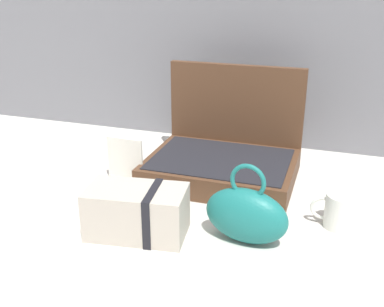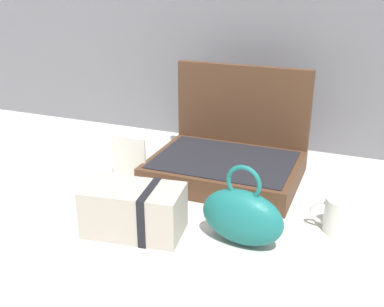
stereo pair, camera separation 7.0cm
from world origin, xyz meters
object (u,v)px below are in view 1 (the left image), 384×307
at_px(teal_pouch_handbag, 246,215).
at_px(info_card_left, 125,161).
at_px(open_suitcase, 224,155).
at_px(cream_toiletry_bag, 138,212).
at_px(coffee_mug, 341,210).

bearing_deg(teal_pouch_handbag, info_card_left, 153.47).
bearing_deg(info_card_left, open_suitcase, 32.49).
bearing_deg(cream_toiletry_bag, teal_pouch_handbag, 11.19).
height_order(coffee_mug, info_card_left, info_card_left).
bearing_deg(cream_toiletry_bag, open_suitcase, 74.97).
xyz_separation_m(open_suitcase, cream_toiletry_bag, (-0.11, -0.42, -0.01)).
xyz_separation_m(open_suitcase, teal_pouch_handbag, (0.15, -0.37, 0.00)).
distance_m(coffee_mug, info_card_left, 0.65).
bearing_deg(teal_pouch_handbag, cream_toiletry_bag, -168.81).
xyz_separation_m(cream_toiletry_bag, info_card_left, (-0.16, 0.27, 0.01)).
bearing_deg(teal_pouch_handbag, coffee_mug, 34.42).
distance_m(teal_pouch_handbag, coffee_mug, 0.27).
xyz_separation_m(open_suitcase, coffee_mug, (0.37, -0.22, -0.02)).
bearing_deg(open_suitcase, cream_toiletry_bag, -105.03).
relative_size(teal_pouch_handbag, coffee_mug, 1.79).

